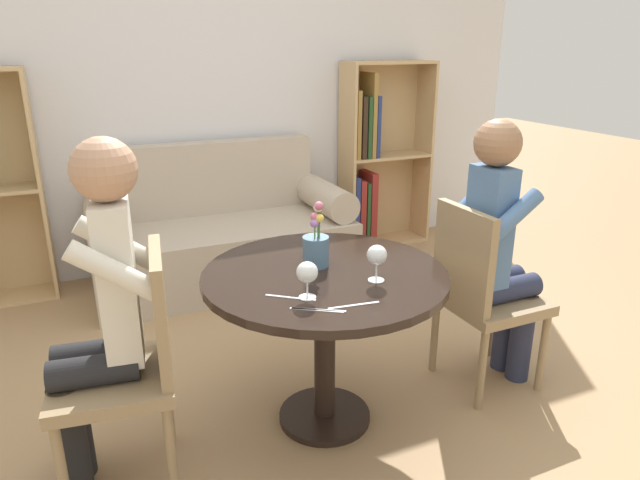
% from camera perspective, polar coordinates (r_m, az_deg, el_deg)
% --- Properties ---
extents(ground_plane, '(16.00, 16.00, 0.00)m').
position_cam_1_polar(ground_plane, '(2.65, 0.46, -17.38)').
color(ground_plane, tan).
extents(back_wall, '(5.20, 0.05, 2.70)m').
position_cam_1_polar(back_wall, '(4.18, -12.15, 15.70)').
color(back_wall, silver).
rests_on(back_wall, ground_plane).
extents(round_table, '(1.00, 1.00, 0.70)m').
position_cam_1_polar(round_table, '(2.35, 0.50, -6.09)').
color(round_table, black).
rests_on(round_table, ground_plane).
extents(couch, '(1.71, 0.80, 0.92)m').
position_cam_1_polar(couch, '(3.97, -9.80, 0.32)').
color(couch, '#B7A893').
rests_on(couch, ground_plane).
extents(bookshelf_right, '(0.71, 0.28, 1.44)m').
position_cam_1_polar(bookshelf_right, '(4.59, 5.37, 7.84)').
color(bookshelf_right, tan).
rests_on(bookshelf_right, ground_plane).
extents(chair_left, '(0.47, 0.47, 0.90)m').
position_cam_1_polar(chair_left, '(2.20, -18.31, -11.30)').
color(chair_left, '#937A56').
rests_on(chair_left, ground_plane).
extents(chair_right, '(0.42, 0.42, 0.90)m').
position_cam_1_polar(chair_right, '(2.74, 15.76, -4.85)').
color(chair_right, '#937A56').
rests_on(chair_right, ground_plane).
extents(person_left, '(0.44, 0.37, 1.30)m').
position_cam_1_polar(person_left, '(2.12, -21.18, -6.57)').
color(person_left, black).
rests_on(person_left, ground_plane).
extents(person_right, '(0.42, 0.34, 1.27)m').
position_cam_1_polar(person_right, '(2.73, 17.51, -0.97)').
color(person_right, '#282D47').
rests_on(person_right, ground_plane).
extents(wine_glass_left, '(0.08, 0.08, 0.14)m').
position_cam_1_polar(wine_glass_left, '(2.04, -1.29, -3.38)').
color(wine_glass_left, white).
rests_on(wine_glass_left, round_table).
extents(wine_glass_right, '(0.08, 0.08, 0.15)m').
position_cam_1_polar(wine_glass_right, '(2.19, 5.71, -1.62)').
color(wine_glass_right, white).
rests_on(wine_glass_right, round_table).
extents(flower_vase, '(0.11, 0.11, 0.28)m').
position_cam_1_polar(flower_vase, '(2.33, -0.41, -0.64)').
color(flower_vase, slate).
rests_on(flower_vase, round_table).
extents(knife_left_setting, '(0.19, 0.03, 0.00)m').
position_cam_1_polar(knife_left_setting, '(2.02, 3.40, -6.54)').
color(knife_left_setting, silver).
rests_on(knife_left_setting, round_table).
extents(fork_left_setting, '(0.17, 0.11, 0.00)m').
position_cam_1_polar(fork_left_setting, '(1.98, -0.12, -6.99)').
color(fork_left_setting, silver).
rests_on(fork_left_setting, round_table).
extents(knife_right_setting, '(0.16, 0.11, 0.00)m').
position_cam_1_polar(knife_right_setting, '(1.98, -0.32, -7.03)').
color(knife_right_setting, silver).
rests_on(knife_right_setting, round_table).
extents(fork_right_setting, '(0.16, 0.13, 0.00)m').
position_cam_1_polar(fork_right_setting, '(2.07, -2.97, -5.77)').
color(fork_right_setting, silver).
rests_on(fork_right_setting, round_table).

